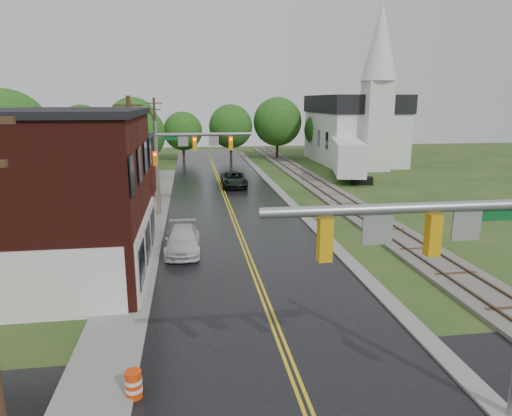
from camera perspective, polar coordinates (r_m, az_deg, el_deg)
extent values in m
cube|color=black|center=(39.08, -3.49, 0.42)|extent=(10.00, 90.00, 0.02)
cube|color=gray|center=(44.66, 2.88, 2.06)|extent=(0.80, 70.00, 0.12)
cube|color=gray|center=(34.24, -13.17, -1.77)|extent=(2.40, 50.00, 0.12)
cube|color=silver|center=(24.19, -13.47, -4.40)|extent=(0.10, 9.50, 3.00)
cube|color=tan|center=(35.31, -21.11, 3.45)|extent=(8.00, 7.00, 6.40)
cube|color=#3F0F0C|center=(44.01, -17.23, 4.22)|extent=(7.00, 6.00, 4.40)
cube|color=silver|center=(67.28, 11.99, 8.60)|extent=(10.00, 16.00, 7.00)
cube|color=black|center=(67.08, 12.18, 12.60)|extent=(10.40, 16.40, 2.40)
cube|color=silver|center=(59.72, 14.73, 9.82)|extent=(3.20, 3.20, 11.00)
cone|color=silver|center=(60.02, 15.33, 19.38)|extent=(4.40, 4.40, 9.00)
cube|color=#59544C|center=(45.75, 8.55, 2.33)|extent=(3.20, 80.00, 0.20)
cube|color=#4C3828|center=(45.52, 7.69, 2.48)|extent=(0.10, 80.00, 0.12)
cube|color=#4C3828|center=(45.93, 9.42, 2.52)|extent=(0.10, 80.00, 0.12)
cylinder|color=gray|center=(11.48, 18.39, -0.02)|extent=(7.20, 0.26, 0.26)
cube|color=orange|center=(11.99, 21.23, -3.16)|extent=(0.32, 0.30, 1.05)
cube|color=orange|center=(10.92, 8.59, -3.94)|extent=(0.32, 0.30, 1.05)
cube|color=gray|center=(12.38, 24.80, -2.02)|extent=(0.75, 0.06, 0.75)
cube|color=gray|center=(11.31, 14.94, -2.61)|extent=(0.75, 0.06, 0.75)
cube|color=#0C5926|center=(12.73, 27.63, -0.77)|extent=(1.40, 0.04, 0.30)
cylinder|color=gray|center=(35.43, -12.25, 4.73)|extent=(0.28, 0.28, 7.20)
cylinder|color=gray|center=(35.08, -6.51, 9.14)|extent=(7.20, 0.26, 0.26)
cube|color=orange|center=(35.12, -7.67, 7.96)|extent=(0.32, 0.30, 1.05)
cube|color=orange|center=(35.26, -3.18, 8.08)|extent=(0.32, 0.30, 1.05)
cube|color=gray|center=(35.10, -9.10, 8.24)|extent=(0.75, 0.06, 0.75)
cube|color=gray|center=(35.15, -5.31, 8.35)|extent=(0.75, 0.06, 0.75)
cube|color=#0C5926|center=(35.10, -10.31, 8.60)|extent=(1.40, 0.04, 0.30)
sphere|color=#FF0C0C|center=(34.91, -7.68, 8.47)|extent=(0.20, 0.20, 0.20)
cylinder|color=#382616|center=(30.49, -15.19, 4.92)|extent=(0.28, 0.28, 9.00)
cube|color=#382616|center=(30.20, -15.65, 12.25)|extent=(1.80, 0.12, 0.12)
cube|color=#382616|center=(30.21, -15.57, 10.93)|extent=(1.40, 0.12, 0.12)
cylinder|color=#382616|center=(52.27, -12.42, 8.40)|extent=(0.28, 0.28, 9.00)
cube|color=#382616|center=(52.10, -12.64, 12.67)|extent=(1.80, 0.12, 0.12)
cube|color=#382616|center=(52.11, -12.60, 11.90)|extent=(1.40, 0.12, 0.12)
cylinder|color=black|center=(43.23, -28.31, 2.40)|extent=(0.36, 0.36, 3.42)
sphere|color=#194714|center=(42.75, -28.93, 7.90)|extent=(7.60, 7.60, 7.60)
sphere|color=#194714|center=(42.22, -28.25, 7.02)|extent=(5.32, 5.32, 5.32)
cylinder|color=black|center=(49.74, -20.87, 3.94)|extent=(0.36, 0.36, 2.70)
sphere|color=#194714|center=(49.36, -21.18, 7.72)|extent=(6.00, 6.00, 6.00)
sphere|color=#194714|center=(48.89, -20.54, 7.11)|extent=(4.20, 4.20, 4.20)
cylinder|color=black|center=(54.78, -14.43, 5.28)|extent=(0.36, 0.36, 2.88)
sphere|color=#194714|center=(54.42, -14.64, 8.95)|extent=(6.40, 6.40, 6.40)
sphere|color=#194714|center=(54.00, -14.01, 8.36)|extent=(4.48, 4.48, 4.48)
imported|color=black|center=(46.99, -2.77, 3.57)|extent=(2.62, 5.49, 1.51)
imported|color=silver|center=(27.19, -9.15, -3.97)|extent=(2.04, 4.90, 1.42)
cube|color=black|center=(49.74, 13.07, 3.36)|extent=(2.46, 1.70, 0.80)
cylinder|color=gray|center=(57.75, 10.00, 4.85)|extent=(0.16, 0.16, 0.80)
cube|color=silver|center=(54.24, 11.22, 6.53)|extent=(6.20, 14.11, 3.45)
cylinder|color=red|center=(15.05, -15.04, -20.54)|extent=(0.64, 0.64, 0.88)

